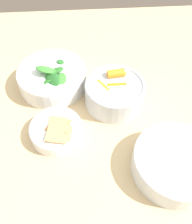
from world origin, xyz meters
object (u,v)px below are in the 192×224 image
bowl_beans_hotdog (175,163)px  bowl_cookies (56,130)px  bowl_carrots (114,92)px  bowl_greens (53,77)px

bowl_beans_hotdog → bowl_cookies: bowl_beans_hotdog is taller
bowl_carrots → bowl_greens: 0.18m
bowl_carrots → bowl_cookies: (0.10, -0.15, -0.02)m
bowl_beans_hotdog → bowl_cookies: bearing=-113.2°
bowl_carrots → bowl_cookies: bearing=-57.1°
bowl_carrots → bowl_cookies: bowl_carrots is taller
bowl_carrots → bowl_greens: size_ratio=0.82×
bowl_cookies → bowl_carrots: bearing=122.9°
bowl_cookies → bowl_beans_hotdog: bearing=66.8°
bowl_greens → bowl_beans_hotdog: 0.39m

